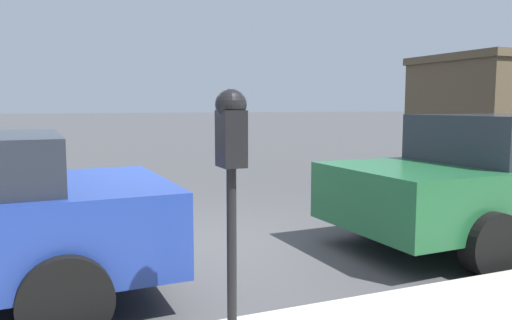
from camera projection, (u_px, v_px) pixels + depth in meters
name	position (u px, v px, depth m)	size (l,w,h in m)	color
ground_plane	(204.00, 249.00, 5.75)	(220.00, 220.00, 0.00)	#424244
parking_meter	(231.00, 152.00, 2.99)	(0.21, 0.19, 1.60)	black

